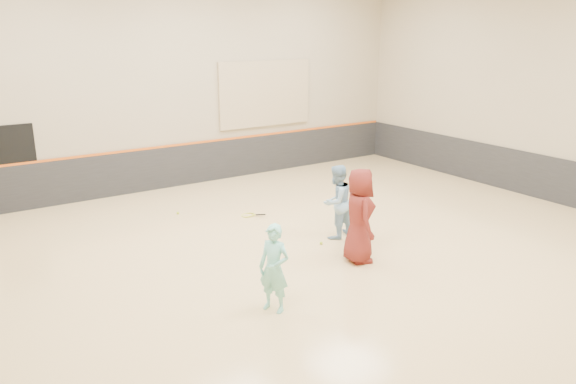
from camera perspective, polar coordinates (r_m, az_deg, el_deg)
room at (r=11.60m, az=1.25°, el=-2.03°), size 15.04×12.04×6.22m
wainscot_back at (r=16.72m, az=-10.51°, el=2.71°), size 14.90×0.04×1.20m
wainscot_right at (r=16.91m, az=22.54°, el=1.87°), size 0.04×11.90×1.20m
accent_stripe at (r=16.58m, az=-10.60°, el=4.79°), size 14.90×0.03×0.06m
acoustic_panel at (r=17.63m, az=-2.31°, el=9.95°), size 3.20×0.08×2.00m
doorway at (r=15.49m, az=-26.07°, el=2.11°), size 1.10×0.05×2.20m
girl at (r=9.14m, az=-1.42°, el=-7.76°), size 0.56×0.64×1.48m
instructor at (r=12.29m, az=4.96°, el=-1.00°), size 0.92×0.79×1.64m
young_man at (r=11.06m, az=7.25°, el=-2.39°), size 0.89×1.08×1.89m
held_racket at (r=12.40m, az=7.07°, el=-1.92°), size 0.48×0.48×0.56m
spare_racket at (r=13.90m, az=-4.10°, el=-2.15°), size 0.76×0.76×0.13m
ball_under_racket at (r=12.09m, az=3.39°, el=-5.20°), size 0.07×0.07×0.07m
ball_in_hand at (r=10.97m, az=8.17°, el=-0.80°), size 0.07×0.07×0.07m
ball_beside_spare at (r=14.24m, az=-11.12°, el=-2.10°), size 0.07×0.07×0.07m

